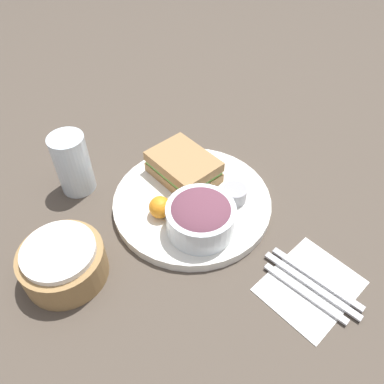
{
  "coord_description": "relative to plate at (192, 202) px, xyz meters",
  "views": [
    {
      "loc": [
        -0.39,
        0.37,
        0.6
      ],
      "look_at": [
        0.0,
        0.0,
        0.04
      ],
      "focal_mm": 35.0,
      "sensor_mm": 36.0,
      "label": 1
    }
  ],
  "objects": [
    {
      "name": "plate",
      "position": [
        0.0,
        0.0,
        0.0
      ],
      "size": [
        0.33,
        0.33,
        0.02
      ],
      "primitive_type": "cylinder",
      "color": "white",
      "rests_on": "ground_plane"
    },
    {
      "name": "salad_bowl",
      "position": [
        -0.07,
        0.04,
        0.05
      ],
      "size": [
        0.13,
        0.13,
        0.07
      ],
      "color": "white",
      "rests_on": "plate"
    },
    {
      "name": "dressing_cup",
      "position": [
        -0.06,
        -0.06,
        0.03
      ],
      "size": [
        0.05,
        0.05,
        0.03
      ],
      "primitive_type": "cylinder",
      "color": "#99999E",
      "rests_on": "plate"
    },
    {
      "name": "sandwich",
      "position": [
        0.06,
        -0.03,
        0.04
      ],
      "size": [
        0.15,
        0.11,
        0.05
      ],
      "color": "#A37A4C",
      "rests_on": "plate"
    },
    {
      "name": "knife",
      "position": [
        -0.29,
        -0.02,
        -0.0
      ],
      "size": [
        0.19,
        0.03,
        0.01
      ],
      "primitive_type": "cube",
      "rotation": [
        0.0,
        0.0,
        3.22
      ],
      "color": "#B2B2B7",
      "rests_on": "napkin"
    },
    {
      "name": "ground_plane",
      "position": [
        0.0,
        0.0,
        -0.01
      ],
      "size": [
        4.0,
        4.0,
        0.0
      ],
      "primitive_type": "plane",
      "color": "#4C4238"
    },
    {
      "name": "fork",
      "position": [
        -0.29,
        -0.04,
        -0.0
      ],
      "size": [
        0.18,
        0.03,
        0.01
      ],
      "primitive_type": "cube",
      "rotation": [
        0.0,
        0.0,
        3.22
      ],
      "color": "#B2B2B7",
      "rests_on": "napkin"
    },
    {
      "name": "drink_glass",
      "position": [
        0.21,
        0.15,
        0.06
      ],
      "size": [
        0.07,
        0.07,
        0.14
      ],
      "primitive_type": "cylinder",
      "color": "silver",
      "rests_on": "ground_plane"
    },
    {
      "name": "spoon",
      "position": [
        -0.29,
        -0.0,
        -0.0
      ],
      "size": [
        0.16,
        0.02,
        0.01
      ],
      "primitive_type": "cube",
      "rotation": [
        0.0,
        0.0,
        3.22
      ],
      "color": "#B2B2B7",
      "rests_on": "napkin"
    },
    {
      "name": "bread_basket",
      "position": [
        0.03,
        0.28,
        0.03
      ],
      "size": [
        0.15,
        0.15,
        0.08
      ],
      "color": "#997547",
      "rests_on": "ground_plane"
    },
    {
      "name": "napkin",
      "position": [
        -0.29,
        -0.02,
        -0.01
      ],
      "size": [
        0.14,
        0.17,
        0.0
      ],
      "primitive_type": "cube",
      "color": "white",
      "rests_on": "ground_plane"
    },
    {
      "name": "orange_wedge",
      "position": [
        0.01,
        0.08,
        0.03
      ],
      "size": [
        0.04,
        0.04,
        0.04
      ],
      "primitive_type": "sphere",
      "color": "orange",
      "rests_on": "plate"
    }
  ]
}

